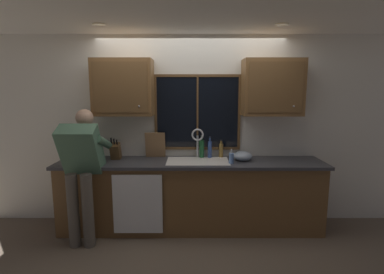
% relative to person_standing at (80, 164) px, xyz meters
% --- Properties ---
extents(back_wall, '(5.77, 0.12, 2.55)m').
position_rel_person_standing_xyz_m(back_wall, '(1.28, 0.70, 0.30)').
color(back_wall, silver).
rests_on(back_wall, floor).
extents(ceiling_downlight_left, '(0.14, 0.14, 0.01)m').
position_rel_person_standing_xyz_m(ceiling_downlight_left, '(0.27, 0.04, 1.57)').
color(ceiling_downlight_left, '#FFEAB2').
extents(ceiling_downlight_right, '(0.14, 0.14, 0.01)m').
position_rel_person_standing_xyz_m(ceiling_downlight_right, '(2.29, 0.04, 1.57)').
color(ceiling_downlight_right, '#FFEAB2').
extents(window_glass, '(1.10, 0.02, 0.95)m').
position_rel_person_standing_xyz_m(window_glass, '(1.37, 0.63, 0.55)').
color(window_glass, black).
extents(window_frame_top, '(1.17, 0.02, 0.04)m').
position_rel_person_standing_xyz_m(window_frame_top, '(1.37, 0.62, 1.04)').
color(window_frame_top, brown).
extents(window_frame_bottom, '(1.17, 0.02, 0.04)m').
position_rel_person_standing_xyz_m(window_frame_bottom, '(1.37, 0.62, 0.06)').
color(window_frame_bottom, brown).
extents(window_frame_left, '(0.04, 0.02, 0.95)m').
position_rel_person_standing_xyz_m(window_frame_left, '(0.81, 0.62, 0.55)').
color(window_frame_left, brown).
extents(window_frame_right, '(0.03, 0.02, 0.95)m').
position_rel_person_standing_xyz_m(window_frame_right, '(1.94, 0.62, 0.55)').
color(window_frame_right, brown).
extents(window_mullion_center, '(0.02, 0.02, 0.95)m').
position_rel_person_standing_xyz_m(window_mullion_center, '(1.37, 0.62, 0.55)').
color(window_mullion_center, brown).
extents(lower_cabinet_run, '(3.37, 0.58, 0.88)m').
position_rel_person_standing_xyz_m(lower_cabinet_run, '(1.28, 0.35, -0.54)').
color(lower_cabinet_run, brown).
rests_on(lower_cabinet_run, floor).
extents(countertop, '(3.43, 0.62, 0.04)m').
position_rel_person_standing_xyz_m(countertop, '(1.28, 0.33, -0.08)').
color(countertop, '#38383D').
rests_on(countertop, lower_cabinet_run).
extents(dishwasher_front, '(0.60, 0.02, 0.74)m').
position_rel_person_standing_xyz_m(dishwasher_front, '(0.64, 0.03, -0.52)').
color(dishwasher_front, white).
extents(upper_cabinet_left, '(0.76, 0.36, 0.72)m').
position_rel_person_standing_xyz_m(upper_cabinet_left, '(0.41, 0.47, 0.88)').
color(upper_cabinet_left, brown).
extents(upper_cabinet_right, '(0.76, 0.36, 0.72)m').
position_rel_person_standing_xyz_m(upper_cabinet_right, '(2.33, 0.47, 0.88)').
color(upper_cabinet_right, brown).
extents(sink, '(0.80, 0.46, 0.21)m').
position_rel_person_standing_xyz_m(sink, '(1.37, 0.34, -0.15)').
color(sink, white).
rests_on(sink, lower_cabinet_run).
extents(faucet, '(0.18, 0.09, 0.40)m').
position_rel_person_standing_xyz_m(faucet, '(1.38, 0.52, 0.20)').
color(faucet, silver).
rests_on(faucet, countertop).
extents(person_standing, '(0.53, 0.66, 1.60)m').
position_rel_person_standing_xyz_m(person_standing, '(0.00, 0.00, 0.00)').
color(person_standing, '#595147').
rests_on(person_standing, floor).
extents(knife_block, '(0.12, 0.18, 0.32)m').
position_rel_person_standing_xyz_m(knife_block, '(0.29, 0.43, 0.05)').
color(knife_block, brown).
rests_on(knife_block, countertop).
extents(cutting_board, '(0.27, 0.09, 0.35)m').
position_rel_person_standing_xyz_m(cutting_board, '(0.80, 0.55, 0.12)').
color(cutting_board, '#997047').
rests_on(cutting_board, countertop).
extents(mixing_bowl, '(0.25, 0.25, 0.12)m').
position_rel_person_standing_xyz_m(mixing_bowl, '(1.96, 0.38, 0.00)').
color(mixing_bowl, '#8C99A8').
rests_on(mixing_bowl, countertop).
extents(soap_dispenser, '(0.06, 0.07, 0.18)m').
position_rel_person_standing_xyz_m(soap_dispenser, '(1.79, 0.22, 0.01)').
color(soap_dispenser, '#668CCC').
rests_on(soap_dispenser, countertop).
extents(bottle_green_glass, '(0.07, 0.07, 0.31)m').
position_rel_person_standing_xyz_m(bottle_green_glass, '(1.43, 0.55, 0.07)').
color(bottle_green_glass, '#1E592D').
rests_on(bottle_green_glass, countertop).
extents(bottle_tall_clear, '(0.06, 0.06, 0.24)m').
position_rel_person_standing_xyz_m(bottle_tall_clear, '(1.70, 0.57, 0.04)').
color(bottle_tall_clear, olive).
rests_on(bottle_tall_clear, countertop).
extents(bottle_amber_small, '(0.06, 0.06, 0.29)m').
position_rel_person_standing_xyz_m(bottle_amber_small, '(1.54, 0.54, 0.06)').
color(bottle_amber_small, '#334C8C').
rests_on(bottle_amber_small, countertop).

